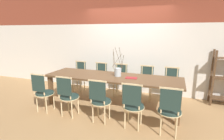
% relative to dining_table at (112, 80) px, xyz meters
% --- Properties ---
extents(ground_plane, '(16.00, 16.00, 0.00)m').
position_rel_dining_table_xyz_m(ground_plane, '(0.00, 0.00, -0.69)').
color(ground_plane, '#A87F51').
extents(wall_rear, '(12.00, 0.06, 3.20)m').
position_rel_dining_table_xyz_m(wall_rear, '(0.00, 1.31, 0.91)').
color(wall_rear, silver).
rests_on(wall_rear, ground_plane).
extents(dining_table, '(3.22, 0.93, 0.78)m').
position_rel_dining_table_xyz_m(dining_table, '(0.00, 0.00, 0.00)').
color(dining_table, brown).
rests_on(dining_table, ground_plane).
extents(chair_near_leftend, '(0.42, 0.42, 0.92)m').
position_rel_dining_table_xyz_m(chair_near_leftend, '(-1.38, -0.78, -0.20)').
color(chair_near_leftend, '#233833').
rests_on(chair_near_leftend, ground_plane).
extents(chair_near_left, '(0.42, 0.42, 0.92)m').
position_rel_dining_table_xyz_m(chair_near_left, '(-0.72, -0.78, -0.20)').
color(chair_near_left, '#233833').
rests_on(chair_near_left, ground_plane).
extents(chair_near_center, '(0.42, 0.42, 0.92)m').
position_rel_dining_table_xyz_m(chair_near_center, '(0.03, -0.78, -0.20)').
color(chair_near_center, '#233833').
rests_on(chair_near_center, ground_plane).
extents(chair_near_right, '(0.42, 0.42, 0.92)m').
position_rel_dining_table_xyz_m(chair_near_right, '(0.70, -0.78, -0.20)').
color(chair_near_right, '#233833').
rests_on(chair_near_right, ground_plane).
extents(chair_near_rightend, '(0.42, 0.42, 0.92)m').
position_rel_dining_table_xyz_m(chair_near_rightend, '(1.35, -0.78, -0.20)').
color(chair_near_rightend, '#233833').
rests_on(chair_near_rightend, ground_plane).
extents(chair_far_leftend, '(0.42, 0.42, 0.92)m').
position_rel_dining_table_xyz_m(chair_far_leftend, '(-1.36, 0.78, -0.20)').
color(chair_far_leftend, '#233833').
rests_on(chair_far_leftend, ground_plane).
extents(chair_far_left, '(0.42, 0.42, 0.92)m').
position_rel_dining_table_xyz_m(chair_far_left, '(-0.66, 0.78, -0.20)').
color(chair_far_left, '#233833').
rests_on(chair_far_left, ground_plane).
extents(chair_far_center, '(0.42, 0.42, 0.92)m').
position_rel_dining_table_xyz_m(chair_far_center, '(-0.04, 0.78, -0.20)').
color(chair_far_center, '#233833').
rests_on(chair_far_center, ground_plane).
extents(chair_far_right, '(0.42, 0.42, 0.92)m').
position_rel_dining_table_xyz_m(chair_far_right, '(0.69, 0.78, -0.20)').
color(chair_far_right, '#233833').
rests_on(chair_far_right, ground_plane).
extents(chair_far_rightend, '(0.42, 0.42, 0.92)m').
position_rel_dining_table_xyz_m(chair_far_rightend, '(1.32, 0.78, -0.20)').
color(chair_far_rightend, '#233833').
rests_on(chair_far_rightend, ground_plane).
extents(vase_centerpiece, '(0.33, 0.31, 0.70)m').
position_rel_dining_table_xyz_m(vase_centerpiece, '(0.13, 0.06, 0.19)').
color(vase_centerpiece, '#B2BCC1').
rests_on(vase_centerpiece, dining_table).
extents(book_stack, '(0.27, 0.19, 0.01)m').
position_rel_dining_table_xyz_m(book_stack, '(0.47, -0.02, 0.09)').
color(book_stack, maroon).
rests_on(book_stack, dining_table).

